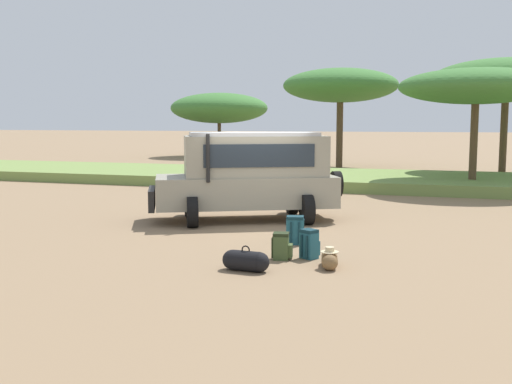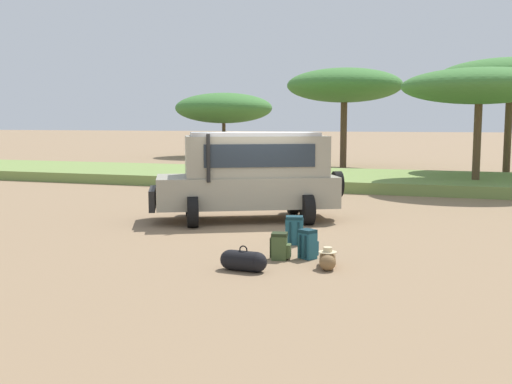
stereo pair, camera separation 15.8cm
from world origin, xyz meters
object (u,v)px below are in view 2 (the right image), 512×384
object	(u,v)px
backpack_beside_front_wheel	(308,244)
safari_vehicle	(250,174)
acacia_tree_left_mid	(344,86)
acacia_tree_centre_back	(479,86)
backpack_near_rear_wheel	(294,230)
duffel_bag_soft_canvas	(243,261)
acacia_tree_right_mid	(511,78)
duffel_bag_low_black_case	(328,259)
acacia_tree_far_left	(224,108)
backpack_cluster_center	(280,246)

from	to	relation	value
backpack_beside_front_wheel	safari_vehicle	bearing A→B (deg)	123.10
acacia_tree_left_mid	safari_vehicle	bearing A→B (deg)	-86.56
safari_vehicle	acacia_tree_centre_back	distance (m)	11.81
backpack_near_rear_wheel	duffel_bag_soft_canvas	bearing A→B (deg)	-95.08
duffel_bag_soft_canvas	acacia_tree_left_mid	xyz separation A→B (m)	(-3.01, 25.58, 4.68)
backpack_beside_front_wheel	acacia_tree_right_mid	bearing A→B (deg)	75.56
acacia_tree_centre_back	backpack_near_rear_wheel	bearing A→B (deg)	-107.85
backpack_beside_front_wheel	acacia_tree_centre_back	bearing A→B (deg)	76.20
backpack_near_rear_wheel	duffel_bag_low_black_case	world-z (taller)	backpack_near_rear_wheel
backpack_near_rear_wheel	acacia_tree_left_mid	xyz separation A→B (m)	(-3.25, 22.92, 4.56)
backpack_near_rear_wheel	acacia_tree_far_left	size ratio (longest dim) A/B	0.08
duffel_bag_soft_canvas	acacia_tree_right_mid	xyz separation A→B (m)	(5.72, 20.17, 4.54)
backpack_beside_front_wheel	backpack_cluster_center	bearing A→B (deg)	-153.34
safari_vehicle	duffel_bag_soft_canvas	world-z (taller)	safari_vehicle
acacia_tree_centre_back	acacia_tree_far_left	bearing A→B (deg)	134.30
acacia_tree_left_mid	acacia_tree_centre_back	distance (m)	12.71
backpack_cluster_center	duffel_bag_low_black_case	bearing A→B (deg)	-18.86
acacia_tree_far_left	acacia_tree_centre_back	distance (m)	26.42
safari_vehicle	backpack_near_rear_wheel	xyz separation A→B (m)	(2.04, -2.81, -0.99)
safari_vehicle	acacia_tree_left_mid	size ratio (longest dim) A/B	0.79
duffel_bag_soft_canvas	acacia_tree_left_mid	bearing A→B (deg)	96.71
duffel_bag_soft_canvas	duffel_bag_low_black_case	bearing A→B (deg)	28.23
safari_vehicle	acacia_tree_far_left	bearing A→B (deg)	113.37
backpack_beside_front_wheel	duffel_bag_low_black_case	xyz separation A→B (m)	(0.53, -0.61, -0.13)
duffel_bag_low_black_case	acacia_tree_left_mid	xyz separation A→B (m)	(-4.42, 24.83, 4.70)
backpack_near_rear_wheel	acacia_tree_right_mid	xyz separation A→B (m)	(5.48, 17.50, 4.42)
acacia_tree_right_mid	acacia_tree_centre_back	bearing A→B (deg)	-106.20
safari_vehicle	acacia_tree_centre_back	bearing A→B (deg)	58.02
duffel_bag_low_black_case	acacia_tree_right_mid	xyz separation A→B (m)	(4.31, 19.41, 4.57)
backpack_cluster_center	acacia_tree_far_left	bearing A→B (deg)	113.79
duffel_bag_soft_canvas	acacia_tree_centre_back	xyz separation A→B (m)	(4.27, 15.20, 3.92)
duffel_bag_low_black_case	acacia_tree_right_mid	distance (m)	20.40
backpack_cluster_center	acacia_tree_centre_back	world-z (taller)	acacia_tree_centre_back
backpack_beside_front_wheel	acacia_tree_centre_back	distance (m)	14.75
safari_vehicle	acacia_tree_right_mid	world-z (taller)	acacia_tree_right_mid
safari_vehicle	acacia_tree_centre_back	world-z (taller)	acacia_tree_centre_back
duffel_bag_soft_canvas	acacia_tree_far_left	bearing A→B (deg)	112.57
duffel_bag_low_black_case	backpack_cluster_center	bearing A→B (deg)	161.14
duffel_bag_low_black_case	acacia_tree_far_left	size ratio (longest dim) A/B	0.11
safari_vehicle	backpack_beside_front_wheel	bearing A→B (deg)	-56.90
acacia_tree_right_mid	backpack_near_rear_wheel	bearing A→B (deg)	-107.38
backpack_cluster_center	acacia_tree_far_left	world-z (taller)	acacia_tree_far_left
backpack_near_rear_wheel	backpack_beside_front_wheel	bearing A→B (deg)	-63.90
safari_vehicle	duffel_bag_soft_canvas	xyz separation A→B (m)	(1.80, -5.47, -1.11)
duffel_bag_soft_canvas	acacia_tree_right_mid	world-z (taller)	acacia_tree_right_mid
backpack_near_rear_wheel	acacia_tree_centre_back	distance (m)	13.71
safari_vehicle	acacia_tree_right_mid	xyz separation A→B (m)	(7.52, 14.70, 3.44)
backpack_cluster_center	acacia_tree_centre_back	xyz separation A→B (m)	(3.90, 14.09, 3.84)
acacia_tree_far_left	duffel_bag_low_black_case	bearing A→B (deg)	-64.96
safari_vehicle	backpack_cluster_center	xyz separation A→B (m)	(2.17, -4.36, -1.03)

